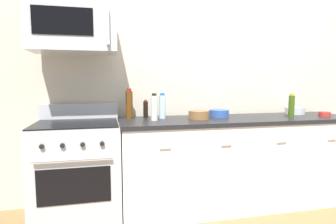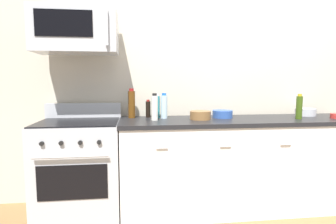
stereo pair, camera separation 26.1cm
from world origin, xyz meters
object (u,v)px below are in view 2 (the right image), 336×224
range_oven (80,168)px  bottle_wine_amber (132,104)px  bottle_olive_oil (299,107)px  bowl_steel_prep (306,112)px  bottle_soy_sauce_dark (148,109)px  bottle_water_clear (164,106)px  bottle_vinegar_white (155,107)px  bowl_blue_mixing (222,114)px  microwave (76,31)px  bowl_wooden_salad (200,115)px  bottle_dish_soap (157,106)px

range_oven → bottle_wine_amber: size_ratio=3.55×
bottle_olive_oil → bowl_steel_prep: 0.35m
bottle_soy_sauce_dark → bottle_water_clear: bottle_water_clear is taller
bottle_soy_sauce_dark → bottle_vinegar_white: bottle_vinegar_white is taller
range_oven → bottle_wine_amber: bottle_wine_amber is taller
bottle_vinegar_white → bottle_water_clear: bearing=49.6°
bowl_steel_prep → bowl_blue_mixing: (-0.96, -0.06, -0.00)m
microwave → bowl_wooden_salad: (1.17, -0.04, -0.79)m
microwave → bowl_blue_mixing: size_ratio=3.64×
bottle_wine_amber → bottle_dish_soap: (0.26, -0.02, -0.03)m
bottle_olive_oil → bowl_steel_prep: bottle_olive_oil is taller
range_oven → bowl_steel_prep: 2.44m
microwave → bottle_soy_sauce_dark: 1.01m
bottle_soy_sauce_dark → bowl_wooden_salad: size_ratio=0.89×
microwave → bowl_steel_prep: size_ratio=3.51×
bottle_vinegar_white → bowl_wooden_salad: size_ratio=1.26×
range_oven → bottle_water_clear: size_ratio=4.19×
bottle_olive_oil → microwave: bearing=176.4°
bottle_soy_sauce_dark → bottle_vinegar_white: bearing=-76.7°
bowl_wooden_salad → bowl_blue_mixing: bowl_wooden_salad is taller
bottle_water_clear → bowl_steel_prep: size_ratio=1.21×
bottle_olive_oil → range_oven: bearing=177.6°
range_oven → bottle_soy_sauce_dark: size_ratio=5.82×
microwave → range_oven: bearing=-90.3°
range_oven → bowl_wooden_salad: (1.17, 0.00, 0.49)m
bottle_water_clear → bowl_steel_prep: 1.57m
bowl_blue_mixing → bottle_vinegar_white: bearing=-172.1°
bottle_dish_soap → bowl_wooden_salad: (0.42, -0.18, -0.07)m
bottle_soy_sauce_dark → bottle_vinegar_white: 0.23m
bottle_olive_oil → bottle_dish_soap: 1.42m
bowl_wooden_salad → bottle_olive_oil: bearing=-5.6°
bottle_water_clear → bowl_steel_prep: (1.56, 0.03, -0.08)m
bottle_olive_oil → bottle_soy_sauce_dark: bottle_olive_oil is taller
bottle_vinegar_white → bottle_water_clear: bottle_vinegar_white is taller
bottle_olive_oil → bottle_dish_soap: (-1.39, 0.27, -0.00)m
bottle_wine_amber → range_oven: bearing=-157.9°
range_oven → microwave: (0.00, 0.04, 1.28)m
bottle_olive_oil → bottle_vinegar_white: 1.43m
bottle_wine_amber → bottle_vinegar_white: size_ratio=1.16×
bottle_wine_amber → bottle_vinegar_white: 0.30m
bottle_olive_oil → bottle_dish_soap: bearing=169.0°
range_oven → microwave: size_ratio=1.44×
bottle_olive_oil → bottle_soy_sauce_dark: size_ratio=1.36×
bottle_olive_oil → bottle_dish_soap: bottle_olive_oil is taller
bowl_steel_prep → bottle_dish_soap: bearing=179.2°
bottle_soy_sauce_dark → bowl_steel_prep: (1.72, -0.06, -0.05)m
bottle_olive_oil → bottle_wine_amber: size_ratio=0.83×
bottle_water_clear → bowl_wooden_salad: size_ratio=1.24×
microwave → bottle_olive_oil: (2.15, -0.14, -0.71)m
bottle_water_clear → bowl_wooden_salad: 0.38m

